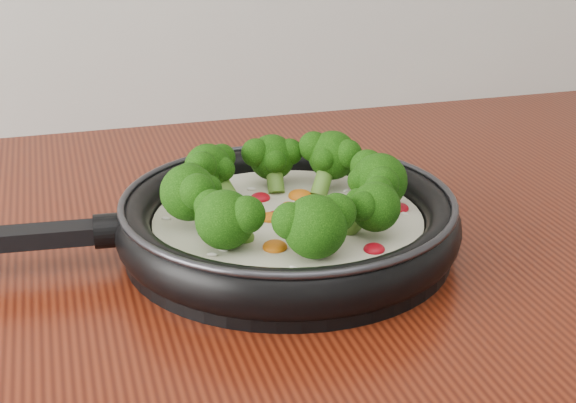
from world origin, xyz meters
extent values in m
cylinder|color=black|center=(-0.08, 1.05, 0.91)|extent=(0.33, 0.33, 0.01)
torus|color=black|center=(-0.08, 1.05, 0.93)|extent=(0.35, 0.35, 0.03)
torus|color=#2D2D33|center=(-0.08, 1.05, 0.95)|extent=(0.34, 0.34, 0.01)
cube|color=black|center=(-0.33, 1.07, 0.94)|extent=(0.19, 0.04, 0.02)
cylinder|color=black|center=(-0.24, 1.07, 0.94)|extent=(0.03, 0.03, 0.03)
cylinder|color=beige|center=(-0.08, 1.05, 0.92)|extent=(0.28, 0.28, 0.02)
ellipsoid|color=#B00815|center=(-0.03, 1.07, 0.94)|extent=(0.02, 0.02, 0.01)
ellipsoid|color=#B00815|center=(0.03, 1.04, 0.94)|extent=(0.03, 0.03, 0.01)
ellipsoid|color=orange|center=(-0.11, 0.99, 0.94)|extent=(0.02, 0.02, 0.01)
ellipsoid|color=#B00815|center=(0.01, 1.03, 0.94)|extent=(0.02, 0.02, 0.01)
ellipsoid|color=#B00815|center=(-0.05, 1.00, 0.94)|extent=(0.02, 0.02, 0.01)
ellipsoid|color=orange|center=(-0.12, 1.06, 0.94)|extent=(0.03, 0.03, 0.01)
ellipsoid|color=#B00815|center=(-0.02, 0.96, 0.94)|extent=(0.02, 0.02, 0.01)
ellipsoid|color=#B00815|center=(-0.09, 1.05, 0.94)|extent=(0.02, 0.02, 0.01)
ellipsoid|color=orange|center=(-0.02, 1.05, 0.94)|extent=(0.02, 0.02, 0.01)
ellipsoid|color=#B00815|center=(-0.05, 1.05, 0.94)|extent=(0.03, 0.03, 0.01)
ellipsoid|color=#B00815|center=(-0.08, 0.98, 0.94)|extent=(0.03, 0.03, 0.01)
ellipsoid|color=orange|center=(-0.07, 1.08, 0.94)|extent=(0.02, 0.02, 0.01)
ellipsoid|color=#B00815|center=(-0.07, 0.97, 0.94)|extent=(0.02, 0.02, 0.01)
ellipsoid|color=#B00815|center=(-0.16, 1.09, 0.94)|extent=(0.02, 0.02, 0.01)
ellipsoid|color=orange|center=(-0.05, 1.10, 0.94)|extent=(0.03, 0.03, 0.01)
ellipsoid|color=#B00815|center=(-0.12, 1.14, 0.94)|extent=(0.02, 0.02, 0.01)
ellipsoid|color=#B00815|center=(-0.09, 1.10, 0.94)|extent=(0.03, 0.03, 0.01)
ellipsoid|color=orange|center=(-0.09, 1.05, 0.94)|extent=(0.03, 0.03, 0.01)
ellipsoid|color=white|center=(-0.09, 1.05, 0.93)|extent=(0.01, 0.01, 0.00)
ellipsoid|color=white|center=(-0.09, 1.13, 0.94)|extent=(0.01, 0.01, 0.00)
ellipsoid|color=white|center=(0.03, 1.03, 0.93)|extent=(0.01, 0.01, 0.00)
ellipsoid|color=white|center=(-0.08, 1.01, 0.94)|extent=(0.01, 0.01, 0.00)
ellipsoid|color=white|center=(-0.16, 0.99, 0.94)|extent=(0.01, 0.01, 0.00)
ellipsoid|color=white|center=(-0.10, 0.95, 0.93)|extent=(0.01, 0.01, 0.00)
ellipsoid|color=white|center=(-0.13, 1.01, 0.93)|extent=(0.01, 0.01, 0.00)
ellipsoid|color=white|center=(-0.06, 1.05, 0.93)|extent=(0.01, 0.01, 0.00)
ellipsoid|color=white|center=(0.00, 1.10, 0.93)|extent=(0.01, 0.01, 0.00)
ellipsoid|color=white|center=(-0.08, 1.05, 0.93)|extent=(0.01, 0.01, 0.00)
ellipsoid|color=white|center=(-0.19, 1.08, 0.93)|extent=(0.01, 0.01, 0.00)
ellipsoid|color=white|center=(-0.15, 1.00, 0.93)|extent=(0.01, 0.01, 0.00)
ellipsoid|color=white|center=(-0.09, 1.11, 0.93)|extent=(0.01, 0.01, 0.00)
ellipsoid|color=white|center=(-0.12, 1.08, 0.94)|extent=(0.01, 0.01, 0.00)
ellipsoid|color=white|center=(-0.10, 1.00, 0.93)|extent=(0.01, 0.01, 0.00)
ellipsoid|color=white|center=(-0.02, 1.02, 0.93)|extent=(0.01, 0.01, 0.00)
ellipsoid|color=white|center=(-0.10, 1.09, 0.93)|extent=(0.01, 0.01, 0.00)
ellipsoid|color=white|center=(-0.12, 1.06, 0.94)|extent=(0.01, 0.01, 0.00)
ellipsoid|color=white|center=(-0.05, 1.04, 0.93)|extent=(0.01, 0.01, 0.00)
ellipsoid|color=white|center=(-0.13, 1.05, 0.93)|extent=(0.01, 0.01, 0.00)
ellipsoid|color=white|center=(-0.11, 1.07, 0.94)|extent=(0.01, 0.01, 0.00)
ellipsoid|color=white|center=(-0.08, 1.05, 0.93)|extent=(0.01, 0.01, 0.00)
ellipsoid|color=white|center=(-0.13, 1.12, 0.93)|extent=(0.01, 0.01, 0.00)
cylinder|color=olive|center=(0.00, 1.05, 0.95)|extent=(0.03, 0.02, 0.04)
sphere|color=black|center=(0.01, 1.05, 0.96)|extent=(0.06, 0.06, 0.05)
sphere|color=black|center=(0.01, 1.07, 0.97)|extent=(0.04, 0.04, 0.03)
sphere|color=black|center=(0.01, 1.03, 0.97)|extent=(0.03, 0.03, 0.03)
sphere|color=black|center=(0.00, 1.05, 0.97)|extent=(0.03, 0.03, 0.03)
cylinder|color=olive|center=(-0.02, 1.10, 0.95)|extent=(0.04, 0.04, 0.04)
sphere|color=black|center=(-0.01, 1.12, 0.97)|extent=(0.05, 0.05, 0.05)
sphere|color=black|center=(-0.03, 1.13, 0.98)|extent=(0.03, 0.03, 0.03)
sphere|color=black|center=(0.00, 1.10, 0.97)|extent=(0.03, 0.03, 0.03)
sphere|color=black|center=(-0.02, 1.11, 0.97)|extent=(0.03, 0.03, 0.03)
cylinder|color=olive|center=(-0.07, 1.12, 0.95)|extent=(0.02, 0.03, 0.04)
sphere|color=black|center=(-0.07, 1.14, 0.96)|extent=(0.05, 0.05, 0.05)
sphere|color=black|center=(-0.09, 1.14, 0.97)|extent=(0.03, 0.03, 0.03)
sphere|color=black|center=(-0.05, 1.14, 0.97)|extent=(0.03, 0.03, 0.03)
sphere|color=black|center=(-0.07, 1.12, 0.97)|extent=(0.03, 0.03, 0.02)
cylinder|color=olive|center=(-0.13, 1.11, 0.95)|extent=(0.04, 0.04, 0.04)
sphere|color=black|center=(-0.14, 1.12, 0.97)|extent=(0.05, 0.05, 0.05)
sphere|color=black|center=(-0.15, 1.10, 0.97)|extent=(0.03, 0.03, 0.03)
sphere|color=black|center=(-0.12, 1.13, 0.97)|extent=(0.03, 0.03, 0.03)
sphere|color=black|center=(-0.13, 1.11, 0.97)|extent=(0.03, 0.03, 0.02)
cylinder|color=olive|center=(-0.15, 1.06, 0.95)|extent=(0.04, 0.02, 0.04)
sphere|color=black|center=(-0.17, 1.06, 0.97)|extent=(0.06, 0.06, 0.05)
sphere|color=black|center=(-0.16, 1.04, 0.98)|extent=(0.04, 0.04, 0.03)
sphere|color=black|center=(-0.16, 1.08, 0.97)|extent=(0.03, 0.03, 0.03)
sphere|color=black|center=(-0.15, 1.06, 0.97)|extent=(0.03, 0.03, 0.03)
cylinder|color=olive|center=(-0.13, 1.01, 0.95)|extent=(0.04, 0.03, 0.03)
sphere|color=black|center=(-0.15, 1.00, 0.96)|extent=(0.06, 0.06, 0.05)
sphere|color=black|center=(-0.13, 0.99, 0.97)|extent=(0.04, 0.04, 0.03)
sphere|color=black|center=(-0.16, 1.02, 0.97)|extent=(0.03, 0.03, 0.03)
sphere|color=black|center=(-0.13, 1.01, 0.96)|extent=(0.03, 0.03, 0.03)
cylinder|color=olive|center=(-0.08, 0.98, 0.95)|extent=(0.02, 0.03, 0.04)
sphere|color=black|center=(-0.08, 0.96, 0.96)|extent=(0.06, 0.06, 0.05)
sphere|color=black|center=(-0.06, 0.97, 0.97)|extent=(0.04, 0.04, 0.03)
sphere|color=black|center=(-0.10, 0.97, 0.97)|extent=(0.03, 0.03, 0.03)
sphere|color=black|center=(-0.08, 0.98, 0.96)|extent=(0.03, 0.03, 0.03)
cylinder|color=olive|center=(-0.03, 1.00, 0.95)|extent=(0.04, 0.04, 0.04)
sphere|color=black|center=(-0.02, 0.98, 0.96)|extent=(0.05, 0.05, 0.04)
sphere|color=black|center=(-0.01, 1.00, 0.97)|extent=(0.03, 0.03, 0.03)
sphere|color=black|center=(-0.03, 0.98, 0.97)|extent=(0.03, 0.03, 0.03)
sphere|color=black|center=(-0.03, 1.00, 0.97)|extent=(0.02, 0.02, 0.02)
camera|label=1|loc=(-0.28, 0.35, 1.25)|focal=52.22mm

